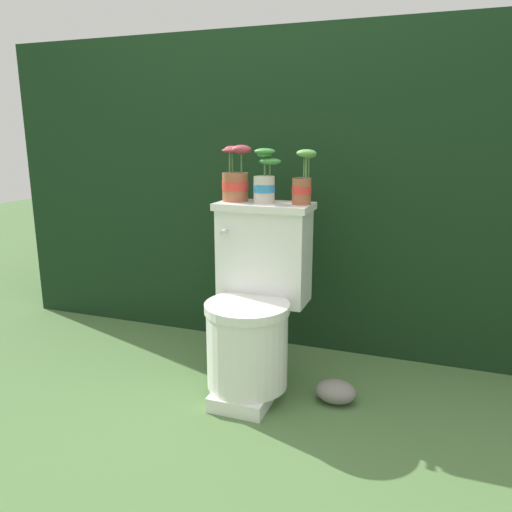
{
  "coord_description": "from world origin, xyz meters",
  "views": [
    {
      "loc": [
        0.75,
        -1.84,
        1.1
      ],
      "look_at": [
        0.05,
        0.09,
        0.6
      ],
      "focal_mm": 35.0,
      "sensor_mm": 36.0,
      "label": 1
    }
  ],
  "objects_px": {
    "potted_plant_left": "(236,180)",
    "potted_plant_midleft": "(265,180)",
    "garden_stone": "(336,392)",
    "toilet": "(255,307)",
    "potted_plant_middle": "(303,182)"
  },
  "relations": [
    {
      "from": "potted_plant_left",
      "to": "garden_stone",
      "type": "xyz_separation_m",
      "value": [
        0.51,
        -0.15,
        -0.86
      ]
    },
    {
      "from": "potted_plant_left",
      "to": "potted_plant_middle",
      "type": "bearing_deg",
      "value": -2.28
    },
    {
      "from": "potted_plant_left",
      "to": "potted_plant_midleft",
      "type": "xyz_separation_m",
      "value": [
        0.14,
        -0.02,
        0.01
      ]
    },
    {
      "from": "garden_stone",
      "to": "potted_plant_middle",
      "type": "bearing_deg",
      "value": 145.65
    },
    {
      "from": "potted_plant_midleft",
      "to": "garden_stone",
      "type": "xyz_separation_m",
      "value": [
        0.37,
        -0.13,
        -0.87
      ]
    },
    {
      "from": "toilet",
      "to": "potted_plant_left",
      "type": "bearing_deg",
      "value": 134.15
    },
    {
      "from": "potted_plant_middle",
      "to": "potted_plant_left",
      "type": "bearing_deg",
      "value": 177.72
    },
    {
      "from": "potted_plant_midleft",
      "to": "garden_stone",
      "type": "height_order",
      "value": "potted_plant_midleft"
    },
    {
      "from": "toilet",
      "to": "potted_plant_middle",
      "type": "distance_m",
      "value": 0.57
    },
    {
      "from": "potted_plant_left",
      "to": "garden_stone",
      "type": "relative_size",
      "value": 1.43
    },
    {
      "from": "toilet",
      "to": "garden_stone",
      "type": "distance_m",
      "value": 0.49
    },
    {
      "from": "potted_plant_left",
      "to": "potted_plant_midleft",
      "type": "height_order",
      "value": "potted_plant_left"
    },
    {
      "from": "potted_plant_middle",
      "to": "garden_stone",
      "type": "xyz_separation_m",
      "value": [
        0.2,
        -0.14,
        -0.86
      ]
    },
    {
      "from": "potted_plant_left",
      "to": "potted_plant_middle",
      "type": "xyz_separation_m",
      "value": [
        0.31,
        -0.01,
        0.0
      ]
    },
    {
      "from": "potted_plant_midleft",
      "to": "garden_stone",
      "type": "bearing_deg",
      "value": -19.89
    }
  ]
}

